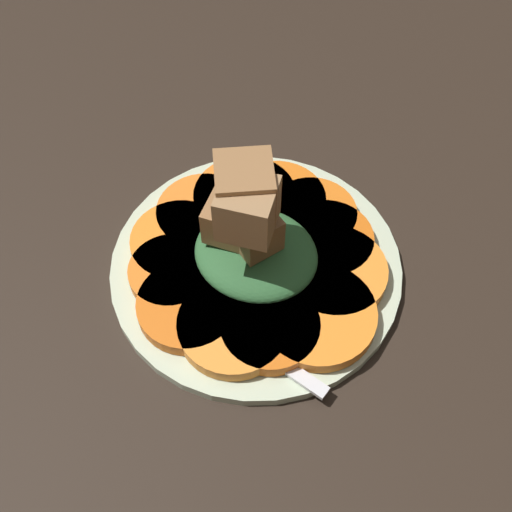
% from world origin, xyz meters
% --- Properties ---
extents(table_slab, '(1.20, 1.20, 0.02)m').
position_xyz_m(table_slab, '(0.00, 0.00, 0.01)').
color(table_slab, black).
rests_on(table_slab, ground).
extents(plate, '(0.25, 0.25, 0.01)m').
position_xyz_m(plate, '(0.00, 0.00, 0.03)').
color(plate, beige).
rests_on(plate, table_slab).
extents(carrot_slice_0, '(0.09, 0.09, 0.01)m').
position_xyz_m(carrot_slice_0, '(-0.06, 0.02, 0.04)').
color(carrot_slice_0, orange).
rests_on(carrot_slice_0, plate).
extents(carrot_slice_1, '(0.09, 0.09, 0.01)m').
position_xyz_m(carrot_slice_1, '(-0.07, -0.02, 0.04)').
color(carrot_slice_1, orange).
rests_on(carrot_slice_1, plate).
extents(carrot_slice_2, '(0.07, 0.07, 0.01)m').
position_xyz_m(carrot_slice_2, '(-0.06, -0.05, 0.04)').
color(carrot_slice_2, orange).
rests_on(carrot_slice_2, plate).
extents(carrot_slice_3, '(0.08, 0.08, 0.01)m').
position_xyz_m(carrot_slice_3, '(-0.03, -0.07, 0.04)').
color(carrot_slice_3, orange).
rests_on(carrot_slice_3, plate).
extents(carrot_slice_4, '(0.09, 0.09, 0.01)m').
position_xyz_m(carrot_slice_4, '(0.01, -0.07, 0.04)').
color(carrot_slice_4, orange).
rests_on(carrot_slice_4, plate).
extents(carrot_slice_5, '(0.08, 0.08, 0.01)m').
position_xyz_m(carrot_slice_5, '(0.04, -0.05, 0.04)').
color(carrot_slice_5, orange).
rests_on(carrot_slice_5, plate).
extents(carrot_slice_6, '(0.10, 0.10, 0.01)m').
position_xyz_m(carrot_slice_6, '(0.07, -0.03, 0.04)').
color(carrot_slice_6, orange).
rests_on(carrot_slice_6, plate).
extents(carrot_slice_7, '(0.09, 0.09, 0.01)m').
position_xyz_m(carrot_slice_7, '(0.06, 0.02, 0.04)').
color(carrot_slice_7, orange).
rests_on(carrot_slice_7, plate).
extents(carrot_slice_8, '(0.08, 0.08, 0.01)m').
position_xyz_m(carrot_slice_8, '(0.05, 0.05, 0.04)').
color(carrot_slice_8, '#D76215').
rests_on(carrot_slice_8, plate).
extents(carrot_slice_9, '(0.08, 0.08, 0.01)m').
position_xyz_m(carrot_slice_9, '(0.02, 0.07, 0.04)').
color(carrot_slice_9, orange).
rests_on(carrot_slice_9, plate).
extents(carrot_slice_10, '(0.09, 0.09, 0.01)m').
position_xyz_m(carrot_slice_10, '(-0.01, 0.06, 0.04)').
color(carrot_slice_10, orange).
rests_on(carrot_slice_10, plate).
extents(carrot_slice_11, '(0.09, 0.09, 0.01)m').
position_xyz_m(carrot_slice_11, '(-0.04, 0.06, 0.04)').
color(carrot_slice_11, orange).
rests_on(carrot_slice_11, plate).
extents(center_pile, '(0.11, 0.10, 0.12)m').
position_xyz_m(center_pile, '(-0.00, -0.00, 0.07)').
color(center_pile, '#2D6033').
rests_on(center_pile, plate).
extents(fork, '(0.18, 0.05, 0.00)m').
position_xyz_m(fork, '(0.01, -0.07, 0.03)').
color(fork, silver).
rests_on(fork, plate).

